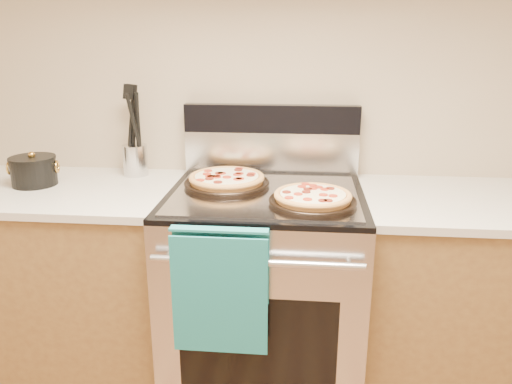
# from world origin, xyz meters

# --- Properties ---
(wall_back) EXTENTS (4.00, 0.00, 4.00)m
(wall_back) POSITION_xyz_m (0.00, 2.00, 1.35)
(wall_back) COLOR tan
(wall_back) RESTS_ON ground
(range_body) EXTENTS (0.76, 0.68, 0.90)m
(range_body) POSITION_xyz_m (0.00, 1.65, 0.45)
(range_body) COLOR #B7B7BC
(range_body) RESTS_ON ground
(oven_window) EXTENTS (0.56, 0.01, 0.40)m
(oven_window) POSITION_xyz_m (0.00, 1.31, 0.45)
(oven_window) COLOR black
(oven_window) RESTS_ON range_body
(cooktop) EXTENTS (0.76, 0.68, 0.02)m
(cooktop) POSITION_xyz_m (0.00, 1.65, 0.91)
(cooktop) COLOR black
(cooktop) RESTS_ON range_body
(backsplash_lower) EXTENTS (0.76, 0.06, 0.18)m
(backsplash_lower) POSITION_xyz_m (0.00, 1.96, 1.01)
(backsplash_lower) COLOR silver
(backsplash_lower) RESTS_ON cooktop
(backsplash_upper) EXTENTS (0.76, 0.06, 0.12)m
(backsplash_upper) POSITION_xyz_m (0.00, 1.96, 1.16)
(backsplash_upper) COLOR black
(backsplash_upper) RESTS_ON backsplash_lower
(oven_handle) EXTENTS (0.70, 0.03, 0.03)m
(oven_handle) POSITION_xyz_m (0.00, 1.27, 0.80)
(oven_handle) COLOR silver
(oven_handle) RESTS_ON range_body
(dish_towel) EXTENTS (0.32, 0.05, 0.42)m
(dish_towel) POSITION_xyz_m (-0.12, 1.27, 0.70)
(dish_towel) COLOR #19667F
(dish_towel) RESTS_ON oven_handle
(foil_sheet) EXTENTS (0.70, 0.55, 0.01)m
(foil_sheet) POSITION_xyz_m (0.00, 1.62, 0.92)
(foil_sheet) COLOR gray
(foil_sheet) RESTS_ON cooktop
(cabinet_left) EXTENTS (1.00, 0.62, 0.88)m
(cabinet_left) POSITION_xyz_m (-0.88, 1.68, 0.44)
(cabinet_left) COLOR brown
(cabinet_left) RESTS_ON ground
(countertop_left) EXTENTS (1.02, 0.64, 0.03)m
(countertop_left) POSITION_xyz_m (-0.88, 1.68, 0.90)
(countertop_left) COLOR #B8B1A5
(countertop_left) RESTS_ON cabinet_left
(cabinet_right) EXTENTS (1.00, 0.62, 0.88)m
(cabinet_right) POSITION_xyz_m (0.88, 1.68, 0.44)
(cabinet_right) COLOR brown
(cabinet_right) RESTS_ON ground
(countertop_right) EXTENTS (1.02, 0.64, 0.03)m
(countertop_right) POSITION_xyz_m (0.88, 1.68, 0.90)
(countertop_right) COLOR #B8B1A5
(countertop_right) RESTS_ON cabinet_right
(pepperoni_pizza_back) EXTENTS (0.42, 0.42, 0.05)m
(pepperoni_pizza_back) POSITION_xyz_m (-0.16, 1.71, 0.95)
(pepperoni_pizza_back) COLOR #C97A3D
(pepperoni_pizza_back) RESTS_ON foil_sheet
(pepperoni_pizza_front) EXTENTS (0.38, 0.38, 0.04)m
(pepperoni_pizza_front) POSITION_xyz_m (0.18, 1.52, 0.95)
(pepperoni_pizza_front) COLOR #C97A3D
(pepperoni_pizza_front) RESTS_ON foil_sheet
(utensil_crock) EXTENTS (0.13, 0.13, 0.14)m
(utensil_crock) POSITION_xyz_m (-0.60, 1.89, 0.98)
(utensil_crock) COLOR silver
(utensil_crock) RESTS_ON countertop_left
(saucepan) EXTENTS (0.22, 0.22, 0.11)m
(saucepan) POSITION_xyz_m (-0.96, 1.70, 0.96)
(saucepan) COLOR black
(saucepan) RESTS_ON countertop_left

